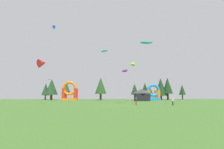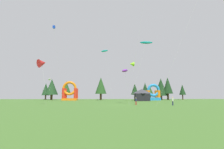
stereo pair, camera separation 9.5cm
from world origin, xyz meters
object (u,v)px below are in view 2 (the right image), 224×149
(festival_tent, at_px, (142,95))
(kite_white_parafoil, at_px, (49,79))
(person_left_edge, at_px, (136,100))
(inflatable_yellow_castle, at_px, (70,93))
(kite_lime_delta, at_px, (132,64))
(kite_cyan_parafoil, at_px, (104,51))
(kite_red_delta, at_px, (42,63))
(inflatable_red_slide, at_px, (153,94))
(kite_blue_box, at_px, (54,28))
(kite_teal_parafoil, at_px, (146,43))
(kite_purple_parafoil, at_px, (125,71))
(person_far_side, at_px, (173,100))

(festival_tent, bearing_deg, kite_white_parafoil, -175.38)
(person_left_edge, xyz_separation_m, inflatable_yellow_castle, (-20.40, 34.65, 1.98))
(kite_lime_delta, bearing_deg, kite_cyan_parafoil, 161.86)
(kite_red_delta, distance_m, inflatable_red_slide, 47.85)
(kite_white_parafoil, distance_m, inflatable_red_slide, 39.94)
(kite_white_parafoil, bearing_deg, kite_blue_box, -70.41)
(inflatable_red_slide, xyz_separation_m, festival_tent, (-6.09, -8.45, -0.19))
(kite_lime_delta, height_order, festival_tent, kite_lime_delta)
(inflatable_red_slide, bearing_deg, person_left_edge, -110.22)
(inflatable_red_slide, bearing_deg, kite_blue_box, -146.41)
(kite_red_delta, bearing_deg, inflatable_red_slide, 45.80)
(festival_tent, bearing_deg, person_left_edge, -104.27)
(kite_blue_box, relative_size, person_left_edge, 13.80)
(kite_lime_delta, relative_size, inflatable_red_slide, 1.97)
(kite_teal_parafoil, distance_m, kite_purple_parafoil, 8.71)
(inflatable_yellow_castle, bearing_deg, kite_white_parafoil, -113.87)
(kite_blue_box, bearing_deg, kite_white_parafoil, 109.59)
(kite_white_parafoil, relative_size, festival_tent, 1.56)
(kite_white_parafoil, height_order, kite_red_delta, kite_red_delta)
(kite_teal_parafoil, relative_size, kite_lime_delta, 1.13)
(kite_teal_parafoil, distance_m, kite_lime_delta, 18.23)
(kite_teal_parafoil, distance_m, inflatable_red_slide, 36.48)
(kite_blue_box, height_order, kite_lime_delta, kite_blue_box)
(inflatable_yellow_castle, bearing_deg, person_far_side, -53.47)
(kite_lime_delta, distance_m, person_left_edge, 22.71)
(kite_lime_delta, bearing_deg, kite_red_delta, -139.70)
(inflatable_yellow_castle, bearing_deg, festival_tent, -17.51)
(kite_red_delta, height_order, person_left_edge, kite_red_delta)
(person_far_side, bearing_deg, kite_teal_parafoil, -157.29)
(kite_blue_box, distance_m, person_left_edge, 31.76)
(kite_white_parafoil, height_order, person_far_side, kite_white_parafoil)
(kite_blue_box, xyz_separation_m, inflatable_yellow_castle, (0.82, 22.64, -18.36))
(kite_white_parafoil, distance_m, kite_purple_parafoil, 29.46)
(kite_blue_box, xyz_separation_m, kite_white_parafoil, (-4.10, 11.51, -13.88))
(kite_cyan_parafoil, relative_size, inflatable_red_slide, 2.68)
(kite_white_parafoil, bearing_deg, person_far_side, -38.72)
(kite_cyan_parafoil, bearing_deg, person_far_side, -60.97)
(kite_teal_parafoil, distance_m, person_far_side, 14.34)
(person_left_edge, bearing_deg, inflatable_red_slide, 52.92)
(kite_cyan_parafoil, bearing_deg, kite_white_parafoil, 176.94)
(kite_purple_parafoil, relative_size, festival_tent, 1.76)
(kite_blue_box, relative_size, kite_white_parafoil, 2.77)
(kite_white_parafoil, height_order, inflatable_yellow_castle, kite_white_parafoil)
(kite_white_parafoil, relative_size, kite_cyan_parafoil, 0.45)
(kite_white_parafoil, distance_m, kite_red_delta, 23.53)
(kite_lime_delta, relative_size, inflatable_yellow_castle, 1.72)
(kite_red_delta, height_order, kite_purple_parafoil, kite_red_delta)
(kite_cyan_parafoil, distance_m, person_left_edge, 28.55)
(person_left_edge, relative_size, festival_tent, 0.31)
(inflatable_yellow_castle, distance_m, festival_tent, 28.37)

